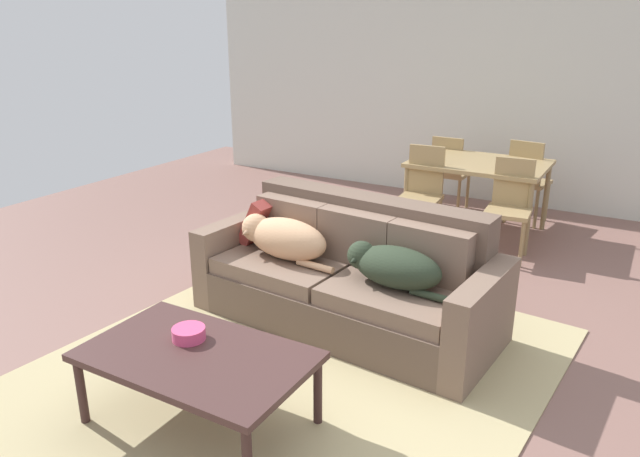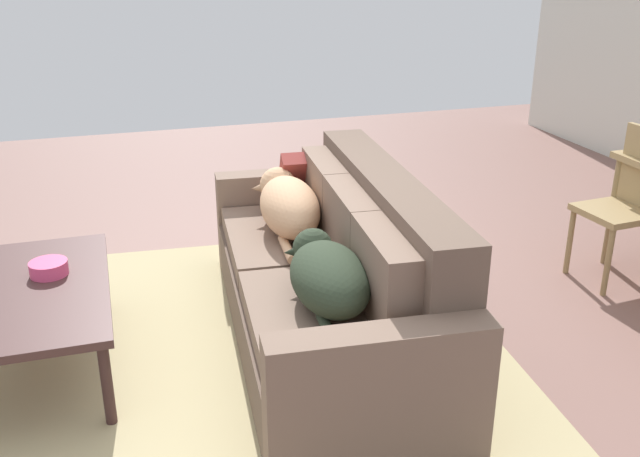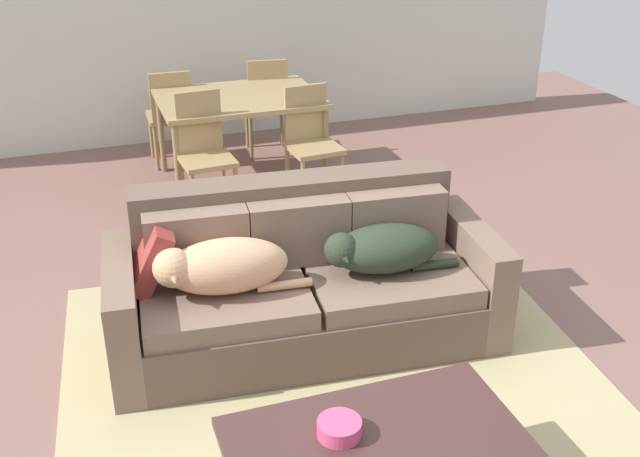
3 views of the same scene
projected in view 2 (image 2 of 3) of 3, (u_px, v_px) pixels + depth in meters
name	position (u px, v px, depth m)	size (l,w,h in m)	color
ground_plane	(298.00, 346.00, 3.78)	(10.00, 10.00, 0.00)	#825D53
area_rug	(183.00, 361.00, 3.64)	(2.92, 3.31, 0.01)	tan
couch	(335.00, 280.00, 3.73)	(2.29, 1.10, 0.91)	brown
dog_on_left_cushion	(288.00, 204.00, 4.05)	(0.84, 0.38, 0.30)	tan
dog_on_right_cushion	(327.00, 275.00, 3.22)	(0.78, 0.40, 0.27)	#293424
throw_pillow_by_left_arm	(311.00, 180.00, 4.40)	(0.11, 0.38, 0.38)	maroon
coffee_table	(29.00, 297.00, 3.43)	(1.23, 0.75, 0.45)	#452A28
bowl_on_coffee_table	(49.00, 268.00, 3.55)	(0.19, 0.19, 0.07)	#EA4C7F
dining_chair_near_left	(627.00, 199.00, 4.36)	(0.43, 0.43, 0.96)	#A38758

